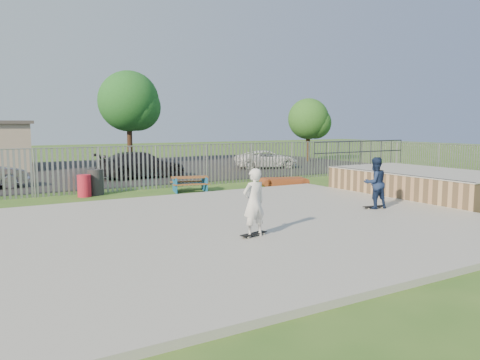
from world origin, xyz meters
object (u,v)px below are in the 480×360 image
tree_right (308,119)px  skater_navy (375,183)px  tree_mid (129,101)px  trash_bin_grey (96,182)px  car_dark (142,165)px  car_white (267,159)px  trash_bin_red (84,186)px  picnic_table (190,184)px  skater_white (254,202)px  funbox (284,182)px

tree_right → skater_navy: bearing=-123.0°
tree_right → tree_mid: bearing=160.6°
trash_bin_grey → car_dark: car_dark is taller
trash_bin_grey → car_white: size_ratio=0.25×
tree_mid → tree_right: bearing=-19.4°
car_dark → trash_bin_grey: bearing=140.4°
trash_bin_red → car_dark: bearing=51.4°
picnic_table → car_white: car_white is taller
skater_navy → trash_bin_grey: bearing=-42.1°
car_dark → tree_right: tree_right is taller
tree_mid → trash_bin_red: bearing=-114.0°
picnic_table → car_white: 11.82m
car_white → skater_white: (-11.45, -16.51, 0.40)m
picnic_table → funbox: size_ratio=0.90×
trash_bin_grey → car_dark: (3.75, 5.07, 0.20)m
tree_right → skater_white: bearing=-131.7°
car_dark → skater_navy: skater_navy is taller
car_dark → picnic_table: bearing=177.6°
tree_right → car_white: bearing=-151.6°
skater_navy → tree_right: bearing=-113.9°
picnic_table → car_white: size_ratio=0.44×
trash_bin_red → car_white: (13.49, 6.66, 0.16)m
tree_right → skater_white: 26.74m
car_dark → car_white: car_dark is taller
car_white → tree_right: (6.26, 3.39, 2.77)m
car_white → trash_bin_grey: bearing=131.0°
trash_bin_grey → tree_mid: tree_mid is taller
skater_navy → skater_white: size_ratio=1.00×
trash_bin_grey → tree_mid: (6.01, 14.40, 4.11)m
trash_bin_red → car_white: car_white is taller
trash_bin_grey → car_dark: bearing=53.5°
funbox → trash_bin_grey: trash_bin_grey is taller
trash_bin_red → car_dark: size_ratio=0.18×
trash_bin_grey → tree_right: size_ratio=0.21×
tree_mid → car_white: bearing=-49.2°
car_dark → skater_navy: size_ratio=2.88×
trash_bin_grey → skater_white: (1.50, -10.14, 0.48)m
funbox → tree_right: 15.90m
trash_bin_grey → tree_right: tree_right is taller
funbox → trash_bin_grey: (-8.60, 1.65, 0.35)m
funbox → car_dark: bearing=143.9°
picnic_table → trash_bin_grey: trash_bin_grey is taller
tree_right → skater_white: (-17.71, -19.90, -2.37)m
trash_bin_grey → skater_navy: (7.12, -8.86, 0.48)m
trash_bin_red → trash_bin_grey: (0.53, 0.30, 0.08)m
car_dark → skater_navy: 14.33m
picnic_table → car_dark: car_dark is taller
car_white → picnic_table: bearing=144.2°
picnic_table → tree_mid: 16.27m
trash_bin_grey → car_dark: 6.31m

